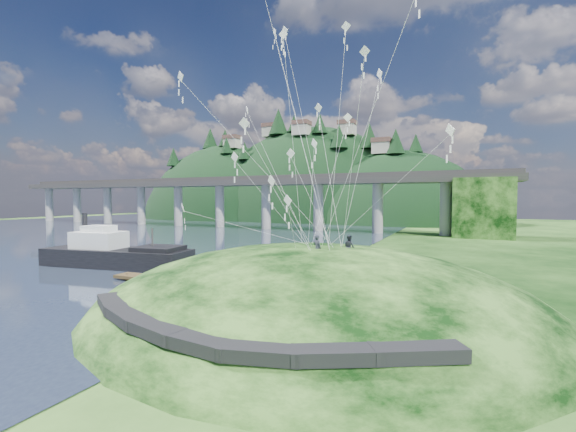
% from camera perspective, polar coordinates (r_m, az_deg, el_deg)
% --- Properties ---
extents(ground, '(320.00, 320.00, 0.00)m').
position_cam_1_polar(ground, '(32.14, -11.29, -12.88)').
color(ground, black).
rests_on(ground, ground).
extents(water, '(240.00, 240.00, 0.00)m').
position_cam_1_polar(water, '(106.03, -33.94, -2.46)').
color(water, '#2F3C56').
rests_on(water, ground).
extents(grass_hill, '(36.00, 32.00, 13.00)m').
position_cam_1_polar(grass_hill, '(30.62, 3.86, -16.57)').
color(grass_hill, black).
rests_on(grass_hill, ground).
extents(footpath, '(22.29, 5.84, 0.83)m').
position_cam_1_polar(footpath, '(19.80, -10.32, -16.52)').
color(footpath, black).
rests_on(footpath, ground).
extents(bridge, '(160.00, 11.00, 15.00)m').
position_cam_1_polar(bridge, '(105.10, -0.58, 3.24)').
color(bridge, '#2D2B2B').
rests_on(bridge, ground).
extents(far_ridge, '(153.00, 70.00, 94.50)m').
position_cam_1_polar(far_ridge, '(160.47, 1.80, -3.11)').
color(far_ridge, black).
rests_on(far_ridge, ground).
extents(work_barge, '(19.71, 7.99, 6.70)m').
position_cam_1_polar(work_barge, '(53.17, -24.33, -5.05)').
color(work_barge, black).
rests_on(work_barge, ground).
extents(wooden_dock, '(12.58, 2.33, 0.89)m').
position_cam_1_polar(wooden_dock, '(40.98, -17.44, -9.00)').
color(wooden_dock, '#392B17').
rests_on(wooden_dock, ground).
extents(kite_flyers, '(2.78, 2.91, 1.95)m').
position_cam_1_polar(kite_flyers, '(28.63, 7.49, -2.80)').
color(kite_flyers, '#262933').
rests_on(kite_flyers, ground).
extents(kite_swarm, '(19.52, 17.08, 20.90)m').
position_cam_1_polar(kite_swarm, '(30.87, 1.91, 17.31)').
color(kite_swarm, silver).
rests_on(kite_swarm, ground).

